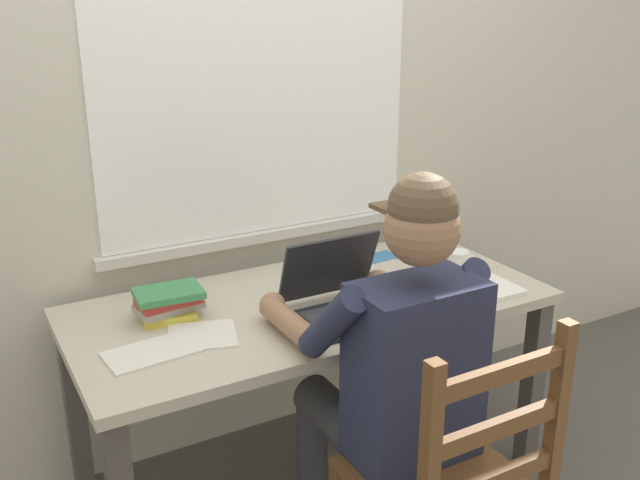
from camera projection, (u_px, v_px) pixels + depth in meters
back_wall at (250, 97)px, 2.45m from camera, size 6.00×0.08×2.60m
desk at (311, 325)px, 2.32m from camera, size 1.53×0.71×0.70m
seated_person at (392, 363)px, 1.95m from camera, size 0.50×0.60×1.24m
laptop at (344, 296)px, 2.19m from camera, size 0.33×0.31×0.23m
computer_mouse at (412, 295)px, 2.29m from camera, size 0.06×0.10×0.03m
coffee_mug_white at (458, 265)px, 2.44m from camera, size 0.11×0.07×0.10m
coffee_mug_dark at (429, 244)px, 2.67m from camera, size 0.11×0.07×0.09m
book_stack_main at (169, 303)px, 2.14m from camera, size 0.21×0.16×0.10m
paper_pile_near_laptop at (202, 335)px, 2.04m from camera, size 0.24×0.23×0.01m
paper_pile_back_corner at (480, 289)px, 2.35m from camera, size 0.24×0.20×0.02m
paper_pile_side at (151, 352)px, 1.94m from camera, size 0.26×0.17×0.01m
landscape_photo_print at (380, 257)px, 2.66m from camera, size 0.14×0.10×0.00m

